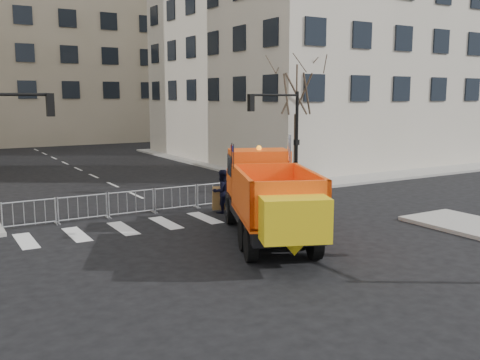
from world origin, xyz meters
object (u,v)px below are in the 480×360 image
cop_c (262,198)px  newspaper_box (236,179)px  cop_a (240,193)px  cop_b (222,191)px  plow_truck (269,196)px

cop_c → newspaper_box: 6.17m
newspaper_box → cop_a: bearing=-95.6°
cop_a → cop_c: (0.09, -1.69, 0.02)m
cop_b → newspaper_box: 5.25m
cop_b → cop_c: (1.08, -1.62, -0.15)m
cop_a → newspaper_box: bearing=-159.6°
plow_truck → cop_c: bearing=-6.9°
cop_a → cop_b: cop_b is taller
plow_truck → newspaper_box: bearing=-0.8°
cop_a → cop_b: 1.00m
cop_b → newspaper_box: bearing=-132.4°
plow_truck → cop_a: (1.81, 5.03, -0.86)m
cop_c → newspaper_box: bearing=-174.1°
plow_truck → cop_c: 3.93m
cop_b → cop_a: bearing=178.3°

